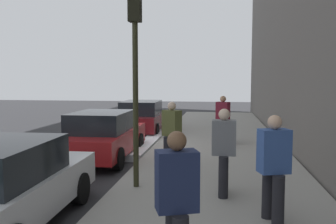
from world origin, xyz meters
TOP-DOWN VIEW (x-y plane):
  - ground_plane at (0.00, 0.00)m, footprint 56.00×56.00m
  - sidewalk at (0.00, -3.30)m, footprint 28.00×4.60m
  - lane_stripe_centre at (0.00, 3.20)m, footprint 28.00×0.14m
  - snow_bank_curb at (2.60, -0.70)m, footprint 8.18×0.56m
  - parked_car_white at (-6.68, 0.26)m, footprint 4.32×1.98m
  - parked_car_red at (-1.23, 0.28)m, footprint 4.26×1.90m
  - parked_car_maroon at (4.28, 0.20)m, footprint 4.22×1.95m
  - pedestrian_olive_coat at (-2.38, -2.04)m, footprint 0.51×0.56m
  - pedestrian_navy_coat at (-8.03, -2.83)m, footprint 0.57×0.55m
  - pedestrian_burgundy_coat at (1.65, -3.45)m, footprint 0.54×0.55m
  - pedestrian_blue_coat at (-6.10, -4.21)m, footprint 0.58×0.55m
  - pedestrian_grey_coat at (-4.75, -3.42)m, footprint 0.59×0.49m
  - traffic_light_pole at (-4.40, -1.51)m, footprint 0.35×0.26m
  - rolling_suitcase at (1.17, -3.50)m, footprint 0.34×0.22m

SIDE VIEW (x-z plane):
  - ground_plane at x=0.00m, z-range 0.00..0.00m
  - lane_stripe_centre at x=0.00m, z-range 0.00..0.01m
  - sidewalk at x=0.00m, z-range 0.00..0.15m
  - snow_bank_curb at x=2.60m, z-range 0.00..0.22m
  - rolling_suitcase at x=1.17m, z-range -0.03..0.94m
  - parked_car_maroon at x=4.28m, z-range 0.00..1.51m
  - parked_car_red at x=-1.23m, z-range 0.00..1.51m
  - parked_car_white at x=-6.68m, z-range 0.00..1.51m
  - pedestrian_burgundy_coat at x=1.65m, z-range 0.21..1.94m
  - pedestrian_olive_coat at x=-2.38m, z-range 0.21..1.97m
  - pedestrian_grey_coat at x=-4.75m, z-range 0.21..1.99m
  - pedestrian_navy_coat at x=-8.03m, z-range 0.21..1.99m
  - pedestrian_blue_coat at x=-6.10m, z-range 0.21..2.01m
  - traffic_light_pole at x=-4.40m, z-range 0.91..5.20m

